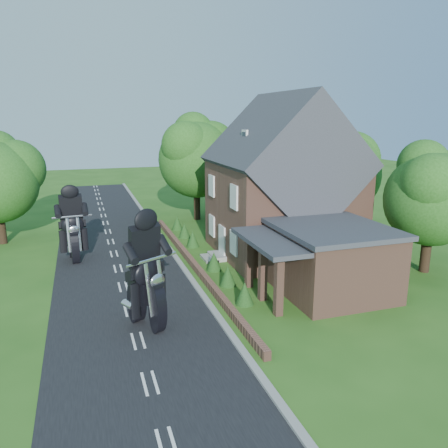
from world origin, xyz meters
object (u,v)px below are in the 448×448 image
object	(u,v)px
motorcycle_lead	(147,310)
motorcycle_follow	(74,250)
house	(282,187)
garden_wall	(193,263)
annex	(328,258)

from	to	relation	value
motorcycle_lead	motorcycle_follow	xyz separation A→B (m)	(-2.96, 10.29, -0.06)
house	motorcycle_lead	distance (m)	13.20
garden_wall	house	bearing A→B (deg)	9.17
house	motorcycle_lead	size ratio (longest dim) A/B	6.17
annex	garden_wall	bearing A→B (deg)	133.84
motorcycle_follow	house	bearing A→B (deg)	163.83
motorcycle_follow	motorcycle_lead	bearing A→B (deg)	100.25
annex	motorcycle_follow	xyz separation A→B (m)	(-12.27, 9.16, -1.05)
annex	motorcycle_lead	distance (m)	9.43
annex	house	bearing A→B (deg)	84.76
house	motorcycle_lead	bearing A→B (deg)	-141.40
motorcycle_follow	annex	bearing A→B (deg)	137.46
motorcycle_lead	motorcycle_follow	world-z (taller)	motorcycle_lead
garden_wall	motorcycle_follow	bearing A→B (deg)	153.34
annex	motorcycle_lead	bearing A→B (deg)	-173.09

